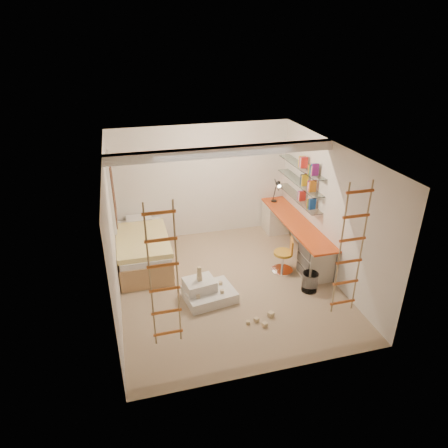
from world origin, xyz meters
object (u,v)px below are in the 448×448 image
object	(u,v)px
desk	(294,235)
play_platform	(207,292)
bed	(143,249)
swivel_chair	(284,260)

from	to	relation	value
desk	play_platform	size ratio (longest dim) A/B	2.89
bed	swivel_chair	distance (m)	2.88
swivel_chair	play_platform	world-z (taller)	swivel_chair
swivel_chair	play_platform	size ratio (longest dim) A/B	0.75
bed	swivel_chair	size ratio (longest dim) A/B	2.73
desk	swivel_chair	bearing A→B (deg)	-126.63
play_platform	desk	bearing A→B (deg)	28.33
bed	swivel_chair	xyz separation A→B (m)	(2.68, -1.06, -0.06)
desk	play_platform	bearing A→B (deg)	-151.67
swivel_chair	play_platform	xyz separation A→B (m)	(-1.69, -0.49, -0.12)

